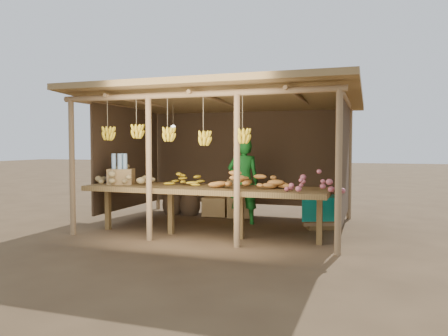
% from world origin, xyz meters
% --- Properties ---
extents(ground, '(60.00, 60.00, 0.00)m').
position_xyz_m(ground, '(0.00, 0.00, 0.00)').
color(ground, brown).
rests_on(ground, ground).
extents(stall_structure, '(4.70, 3.50, 2.43)m').
position_xyz_m(stall_structure, '(-0.05, -0.03, 1.92)').
color(stall_structure, '#92714B').
rests_on(stall_structure, ground).
extents(counter, '(3.90, 1.05, 0.80)m').
position_xyz_m(counter, '(0.00, -0.95, 0.74)').
color(counter, brown).
rests_on(counter, ground).
extents(potato_heap, '(1.09, 0.66, 0.37)m').
position_xyz_m(potato_heap, '(-1.54, -0.96, 0.99)').
color(potato_heap, '#A38A54').
rests_on(potato_heap, counter).
extents(sweet_potato_heap, '(1.08, 0.65, 0.36)m').
position_xyz_m(sweet_potato_heap, '(0.75, -0.89, 0.98)').
color(sweet_potato_heap, '#C27B31').
rests_on(sweet_potato_heap, counter).
extents(onion_heap, '(0.89, 0.63, 0.36)m').
position_xyz_m(onion_heap, '(1.77, -1.26, 0.98)').
color(onion_heap, '#B65861').
rests_on(onion_heap, counter).
extents(banana_pile, '(0.53, 0.32, 0.34)m').
position_xyz_m(banana_pile, '(-0.40, -0.77, 0.97)').
color(banana_pile, yellow).
rests_on(banana_pile, counter).
extents(tomato_basin, '(0.43, 0.43, 0.22)m').
position_xyz_m(tomato_basin, '(-1.73, -0.71, 0.89)').
color(tomato_basin, navy).
rests_on(tomato_basin, counter).
extents(bottle_box, '(0.50, 0.44, 0.52)m').
position_xyz_m(bottle_box, '(-1.50, -1.00, 1.00)').
color(bottle_box, '#9E7A47').
rests_on(bottle_box, counter).
extents(vendor, '(0.68, 0.57, 1.59)m').
position_xyz_m(vendor, '(0.27, 0.31, 0.79)').
color(vendor, '#1A7724').
rests_on(vendor, ground).
extents(tarp_crate, '(0.77, 0.72, 0.73)m').
position_xyz_m(tarp_crate, '(1.68, 0.37, 0.30)').
color(tarp_crate, brown).
rests_on(tarp_crate, ground).
extents(carton_stack, '(1.06, 0.46, 0.76)m').
position_xyz_m(carton_stack, '(-0.15, 0.91, 0.34)').
color(carton_stack, '#9E7A47').
rests_on(carton_stack, ground).
extents(burlap_sacks, '(0.83, 0.44, 0.59)m').
position_xyz_m(burlap_sacks, '(-1.27, 0.95, 0.26)').
color(burlap_sacks, '#4B3622').
rests_on(burlap_sacks, ground).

